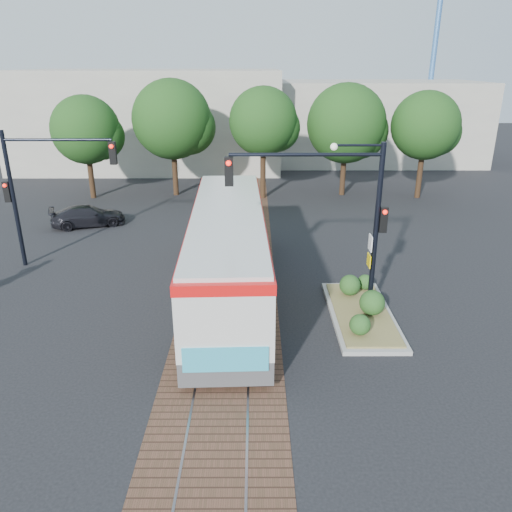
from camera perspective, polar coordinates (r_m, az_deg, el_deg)
The scene contains 10 objects.
ground at distance 19.10m, azimuth -2.98°, elevation -5.53°, with size 120.00×120.00×0.00m, color black.
trackbed at distance 22.73m, azimuth -2.52°, elevation -0.96°, with size 3.60×40.00×0.02m.
tree_row at distance 33.65m, azimuth 0.30°, elevation 14.90°, with size 26.40×5.60×7.67m.
warehouses at distance 46.04m, azimuth -2.07°, elevation 15.33°, with size 40.00×13.00×8.00m.
crane at distance 53.84m, azimuth 19.89°, elevation 22.60°, with size 8.00×0.50×18.00m.
city_bus at distance 19.22m, azimuth -3.19°, elevation 0.85°, with size 3.17×12.91×3.43m.
traffic_island at distance 18.54m, azimuth 12.00°, elevation -5.75°, with size 2.20×5.20×1.13m.
signal_pole_main at distance 17.07m, azimuth 9.76°, elevation 5.85°, with size 5.49×0.46×6.00m.
signal_pole_left at distance 23.47m, azimuth -23.76°, elevation 7.84°, with size 4.99×0.34×6.00m.
parked_car at distance 29.50m, azimuth -18.66°, elevation 4.38°, with size 1.62×3.99×1.16m, color black.
Camera 1 is at (0.94, -17.02, 8.63)m, focal length 35.00 mm.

